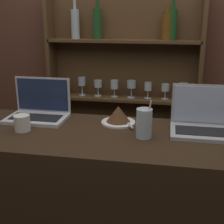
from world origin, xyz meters
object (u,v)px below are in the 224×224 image
(coffee_cup, at_px, (22,123))
(cake_plate, at_px, (118,116))
(water_glass, at_px, (144,123))
(laptop_near, at_px, (39,110))
(laptop_far, at_px, (203,122))

(coffee_cup, bearing_deg, cake_plate, 23.26)
(cake_plate, xyz_separation_m, water_glass, (0.14, -0.17, 0.03))
(laptop_near, bearing_deg, cake_plate, -0.65)
(laptop_far, distance_m, cake_plate, 0.41)
(laptop_near, bearing_deg, water_glass, -16.53)
(coffee_cup, bearing_deg, laptop_near, 88.81)
(laptop_near, xyz_separation_m, water_glass, (0.58, -0.17, 0.02))
(laptop_near, bearing_deg, laptop_far, -3.31)
(cake_plate, bearing_deg, coffee_cup, -156.74)
(cake_plate, distance_m, coffee_cup, 0.47)
(cake_plate, height_order, water_glass, water_glass)
(water_glass, bearing_deg, laptop_near, 163.47)
(laptop_far, distance_m, coffee_cup, 0.86)
(cake_plate, relative_size, coffee_cup, 2.32)
(cake_plate, height_order, coffee_cup, cake_plate)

